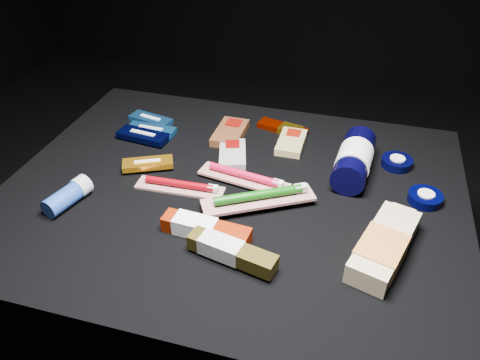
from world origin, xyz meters
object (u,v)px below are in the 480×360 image
(lotion_bottle, at_px, (354,159))
(deodorant_stick, at_px, (68,196))
(toothpaste_carton_red, at_px, (202,229))
(bodywash_bottle, at_px, (384,247))

(lotion_bottle, height_order, deodorant_stick, lotion_bottle)
(deodorant_stick, bearing_deg, toothpaste_carton_red, 11.88)
(bodywash_bottle, height_order, deodorant_stick, same)
(lotion_bottle, relative_size, bodywash_bottle, 1.07)
(bodywash_bottle, distance_m, toothpaste_carton_red, 0.33)
(lotion_bottle, distance_m, toothpaste_carton_red, 0.38)
(bodywash_bottle, relative_size, toothpaste_carton_red, 1.27)
(bodywash_bottle, bearing_deg, toothpaste_carton_red, -156.92)
(lotion_bottle, distance_m, deodorant_stick, 0.61)
(lotion_bottle, xyz_separation_m, bodywash_bottle, (0.07, -0.25, -0.02))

